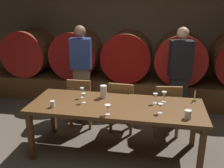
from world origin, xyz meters
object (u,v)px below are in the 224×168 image
wine_glass_left (84,96)px  chair_center (122,104)px  wine_glass_far_right (164,94)px  wine_glass_far_left (82,91)px  chair_right (167,107)px  wine_glass_center_left (108,108)px  guest_right (179,75)px  wine_barrel_far_left (30,52)px  pitcher (104,92)px  cup_right (188,114)px  chair_left (81,100)px  dining_table (116,109)px  wine_barrel_right (180,58)px  wine_barrel_center (127,56)px  cup_left (52,104)px  wine_barrel_left (77,54)px  wine_glass_right (160,106)px  candle_center (195,98)px  wine_glass_center_right (155,96)px  guest_left (81,70)px

wine_glass_left → chair_center: bearing=55.0°
wine_glass_far_right → wine_glass_far_left: bearing=-177.7°
chair_right → wine_glass_center_left: size_ratio=6.62×
chair_center → wine_glass_left: bearing=58.4°
guest_right → wine_barrel_far_left: bearing=-24.9°
pitcher → cup_right: 1.26m
wine_glass_left → wine_glass_far_left: bearing=112.1°
chair_right → cup_right: (0.22, -0.90, 0.32)m
chair_left → cup_right: chair_left is taller
chair_left → chair_center: (0.72, -0.06, 0.00)m
dining_table → wine_glass_center_left: (-0.05, -0.33, 0.16)m
wine_barrel_right → wine_glass_far_left: bearing=-128.3°
guest_right → pitcher: bearing=30.8°
dining_table → chair_left: bearing=136.3°
wine_glass_far_left → pitcher: bearing=11.4°
dining_table → wine_glass_far_left: bearing=162.4°
wine_barrel_far_left → wine_barrel_center: size_ratio=1.00×
chair_left → wine_glass_left: size_ratio=6.22×
dining_table → cup_left: 0.87m
wine_barrel_left → chair_center: wine_barrel_left is taller
dining_table → wine_glass_far_right: bearing=18.7°
dining_table → pitcher: size_ratio=12.99×
wine_barrel_far_left → chair_right: bearing=-25.1°
wine_barrel_far_left → pitcher: bearing=-41.1°
chair_left → wine_barrel_far_left: bearing=-41.7°
wine_barrel_center → chair_right: (0.83, -1.44, -0.50)m
wine_glass_far_right → cup_right: 0.56m
guest_right → cup_right: bearing=80.0°
dining_table → wine_glass_far_left: size_ratio=15.68×
wine_barrel_center → cup_left: size_ratio=11.51×
wine_glass_right → wine_glass_far_right: 0.39m
cup_right → candle_center: bearing=75.9°
wine_glass_center_right → pitcher: bearing=173.5°
chair_center → candle_center: 1.17m
wine_barrel_left → cup_right: size_ratio=9.29×
chair_center → wine_glass_far_right: wine_glass_far_right is taller
chair_right → wine_glass_left: size_ratio=6.22×
wine_glass_left → guest_left: bearing=108.3°
wine_glass_far_left → wine_glass_center_right: bearing=-1.3°
guest_right → candle_center: 0.93m
chair_right → pitcher: (-0.94, -0.41, 0.36)m
wine_barrel_right → chair_center: size_ratio=1.15×
guest_right → wine_glass_left: bearing=31.8°
wine_glass_center_left → guest_left: bearing=117.6°
guest_left → cup_left: size_ratio=19.24×
candle_center → wine_glass_left: bearing=-167.3°
wine_barrel_right → chair_right: 1.54m
wine_barrel_center → cup_left: 2.43m
dining_table → chair_center: bearing=90.6°
chair_left → wine_glass_right: 1.62m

